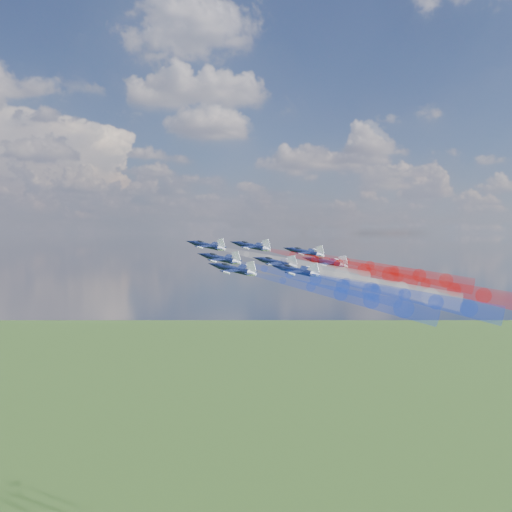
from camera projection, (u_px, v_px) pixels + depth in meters
name	position (u px, v px, depth m)	size (l,w,h in m)	color
jet_lead	(207.00, 246.00, 152.38)	(10.08, 12.60, 3.36)	black
trail_lead	(292.00, 264.00, 141.39)	(4.20, 38.39, 4.20)	white
jet_inner_left	(220.00, 259.00, 139.21)	(10.08, 12.60, 3.36)	black
trail_inner_left	(315.00, 280.00, 128.21)	(4.20, 38.39, 4.20)	blue
jet_inner_right	(252.00, 246.00, 153.95)	(10.08, 12.60, 3.36)	black
trail_inner_right	(339.00, 264.00, 142.95)	(4.20, 38.39, 4.20)	red
jet_outer_left	(234.00, 269.00, 126.65)	(10.08, 12.60, 3.36)	black
trail_outer_left	(340.00, 294.00, 115.65)	(4.20, 38.39, 4.20)	blue
jet_center_third	(276.00, 262.00, 142.41)	(10.08, 12.60, 3.36)	black
trail_center_third	(374.00, 284.00, 131.41)	(4.20, 38.39, 4.20)	white
jet_outer_right	(305.00, 252.00, 157.68)	(10.08, 12.60, 3.36)	black
trail_outer_right	(394.00, 270.00, 146.69)	(4.20, 38.39, 4.20)	red
jet_rear_left	(296.00, 271.00, 131.15)	(10.08, 12.60, 3.36)	black
trail_rear_left	(405.00, 294.00, 120.15)	(4.20, 38.39, 4.20)	blue
jet_rear_right	(327.00, 263.00, 145.50)	(10.08, 12.60, 3.36)	black
trail_rear_right	(426.00, 283.00, 134.50)	(4.20, 38.39, 4.20)	red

